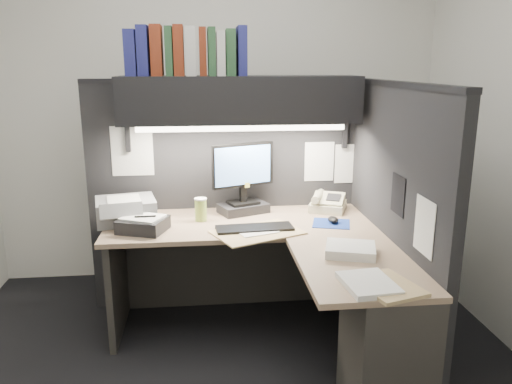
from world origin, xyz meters
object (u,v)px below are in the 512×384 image
Objects in this scene: monitor at (243,186)px; notebook_stack at (143,225)px; overhead_shelf at (240,99)px; coffee_cup at (201,210)px; telephone at (328,204)px; printer at (126,210)px; keyboard at (255,228)px; desk at (305,299)px.

monitor is 1.78× the size of notebook_stack.
overhead_shelf is 0.76m from coffee_cup.
coffee_cup is (-0.29, -0.15, -0.12)m from monitor.
monitor is 1.99× the size of telephone.
overhead_shelf is at bearing -4.51° from printer.
keyboard is 3.33× the size of coffee_cup.
coffee_cup reaches higher than desk.
notebook_stack is at bearing -70.79° from printer.
printer is (-0.48, 0.05, 0.00)m from coffee_cup.
monitor is 0.43m from keyboard.
keyboard is 0.68m from notebook_stack.
notebook_stack is (-1.24, -0.32, -0.01)m from telephone.
keyboard is at bearing -121.88° from telephone.
telephone is 0.65× the size of printer.
printer is at bearing 156.95° from keyboard.
coffee_cup is (-0.27, -0.14, -0.70)m from overhead_shelf.
desk is 1.29m from printer.
keyboard is at bearing -106.27° from monitor.
desk is 3.59× the size of keyboard.
telephone is (0.61, 0.00, -0.72)m from overhead_shelf.
coffee_cup is (-0.33, 0.23, 0.06)m from keyboard.
monitor is 0.35m from coffee_cup.
telephone is (0.31, 0.76, 0.33)m from desk.
printer reaches higher than notebook_stack.
notebook_stack is (-0.68, 0.06, 0.03)m from keyboard.
monitor is 3.39× the size of coffee_cup.
monitor is at bearing -156.76° from telephone.
monitor is 1.02× the size of keyboard.
telephone is at bearing -7.61° from printer.
coffee_cup is (-0.88, -0.14, 0.02)m from telephone.
printer reaches higher than desk.
notebook_stack is (-0.35, -0.17, -0.03)m from coffee_cup.
printer is (-0.81, 0.28, 0.06)m from keyboard.
monitor reaches higher than keyboard.
notebook_stack is at bearing -175.00° from monitor.
coffee_cup is at bearing -174.29° from monitor.
coffee_cup is at bearing -152.43° from overhead_shelf.
keyboard is at bearing -81.45° from overhead_shelf.
notebook_stack is (-0.62, -0.32, -0.73)m from overhead_shelf.
overhead_shelf reaches higher than printer.
monitor is at bearing 26.99° from overhead_shelf.
coffee_cup is at bearing -17.12° from printer.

